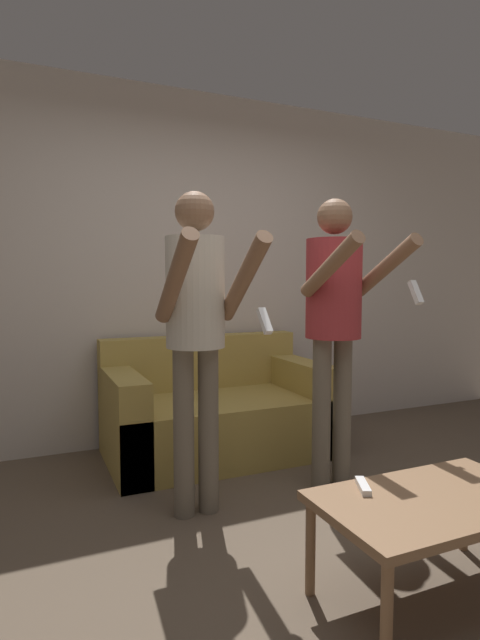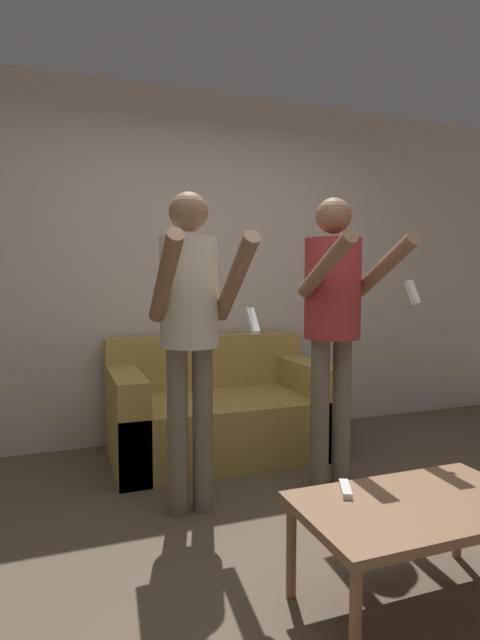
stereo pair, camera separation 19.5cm
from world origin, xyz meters
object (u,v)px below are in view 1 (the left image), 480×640
Objects in this scene: couch at (216,414)px; person_standing_left at (197,318)px; coffee_table at (434,508)px; person_standing_right at (335,309)px; remote_on_table at (363,486)px.

couch is 1.23m from person_standing_left.
person_standing_left is at bearing 119.91° from coffee_table.
person_standing_left reaches higher than couch.
person_standing_left is 1.87× the size of coffee_table.
person_standing_right is (0.43, -0.85, 0.80)m from couch.
coffee_table is at bearing -84.73° from couch.
remote_on_table is at bearing -91.08° from couch.
person_standing_right is (0.86, 0.00, 0.02)m from person_standing_left.
person_standing_right is 1.29m from coffee_table.
couch is 1.24m from person_standing_right.
coffee_table is at bearing -60.09° from person_standing_left.
couch is 0.90× the size of person_standing_left.
person_standing_right reaches higher than remote_on_table.
person_standing_right reaches higher than coffee_table.
coffee_table is (0.60, -1.05, -0.68)m from person_standing_left.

